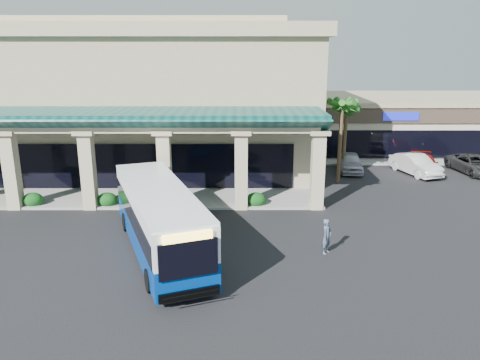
{
  "coord_description": "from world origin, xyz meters",
  "views": [
    {
      "loc": [
        1.38,
        -21.41,
        9.19
      ],
      "look_at": [
        1.43,
        3.65,
        2.2
      ],
      "focal_mm": 35.0,
      "sensor_mm": 36.0,
      "label": 1
    }
  ],
  "objects_px": {
    "pedestrian": "(327,236)",
    "car_red": "(425,164)",
    "car_white": "(415,164)",
    "car_gray": "(474,164)",
    "transit_bus": "(159,220)",
    "car_silver": "(350,162)"
  },
  "relations": [
    {
      "from": "transit_bus",
      "to": "pedestrian",
      "type": "relative_size",
      "value": 6.67
    },
    {
      "from": "pedestrian",
      "to": "car_gray",
      "type": "xyz_separation_m",
      "value": [
        14.01,
        14.7,
        -0.14
      ]
    },
    {
      "from": "pedestrian",
      "to": "car_gray",
      "type": "height_order",
      "value": "pedestrian"
    },
    {
      "from": "car_red",
      "to": "car_gray",
      "type": "distance_m",
      "value": 3.66
    },
    {
      "from": "car_silver",
      "to": "car_gray",
      "type": "distance_m",
      "value": 9.41
    },
    {
      "from": "car_white",
      "to": "car_red",
      "type": "bearing_deg",
      "value": 20.21
    },
    {
      "from": "car_white",
      "to": "transit_bus",
      "type": "bearing_deg",
      "value": -157.68
    },
    {
      "from": "car_white",
      "to": "car_red",
      "type": "xyz_separation_m",
      "value": [
        1.02,
        0.78,
        -0.13
      ]
    },
    {
      "from": "transit_bus",
      "to": "pedestrian",
      "type": "distance_m",
      "value": 7.83
    },
    {
      "from": "pedestrian",
      "to": "car_red",
      "type": "xyz_separation_m",
      "value": [
        10.38,
        15.15,
        -0.19
      ]
    },
    {
      "from": "car_white",
      "to": "car_gray",
      "type": "bearing_deg",
      "value": -13.11
    },
    {
      "from": "car_red",
      "to": "car_silver",
      "type": "bearing_deg",
      "value": -169.48
    },
    {
      "from": "car_silver",
      "to": "car_red",
      "type": "height_order",
      "value": "car_silver"
    },
    {
      "from": "pedestrian",
      "to": "car_white",
      "type": "relative_size",
      "value": 0.35
    },
    {
      "from": "car_silver",
      "to": "car_red",
      "type": "relative_size",
      "value": 0.97
    },
    {
      "from": "transit_bus",
      "to": "car_red",
      "type": "xyz_separation_m",
      "value": [
        18.17,
        14.93,
        -0.91
      ]
    },
    {
      "from": "transit_bus",
      "to": "car_gray",
      "type": "xyz_separation_m",
      "value": [
        21.8,
        14.49,
        -0.86
      ]
    },
    {
      "from": "car_silver",
      "to": "car_white",
      "type": "xyz_separation_m",
      "value": [
        4.75,
        -0.92,
        0.04
      ]
    },
    {
      "from": "car_silver",
      "to": "car_white",
      "type": "height_order",
      "value": "car_white"
    },
    {
      "from": "transit_bus",
      "to": "car_gray",
      "type": "distance_m",
      "value": 26.19
    },
    {
      "from": "car_silver",
      "to": "car_white",
      "type": "distance_m",
      "value": 4.84
    },
    {
      "from": "car_white",
      "to": "car_silver",
      "type": "bearing_deg",
      "value": 151.84
    }
  ]
}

